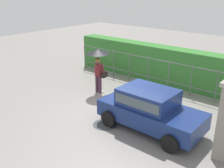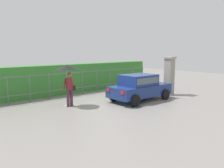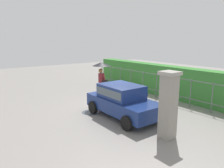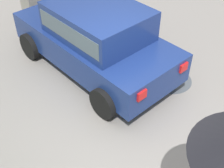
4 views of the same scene
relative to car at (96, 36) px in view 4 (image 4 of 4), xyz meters
name	(u,v)px [view 4 (image 4 of 4)]	position (x,y,z in m)	size (l,w,h in m)	color
ground_plane	(122,122)	(-1.54, 0.72, -0.80)	(40.00, 40.00, 0.00)	gray
car	(96,36)	(0.00, 0.00, 0.00)	(3.75, 1.88, 1.48)	navy
puddle_near	(170,80)	(-1.37, -0.85, -0.80)	(0.90, 0.90, 0.00)	#4C545B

